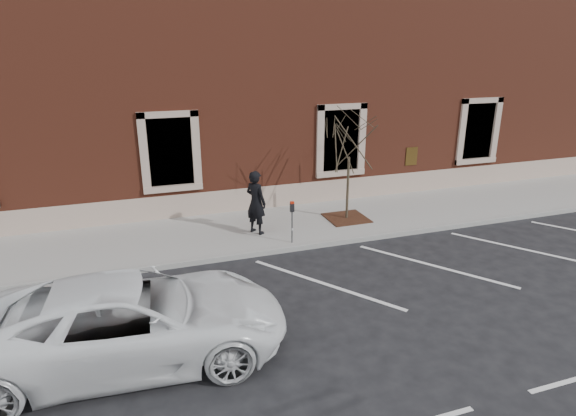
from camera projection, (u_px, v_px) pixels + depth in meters
name	position (u px, v px, depth m)	size (l,w,h in m)	color
ground	(295.00, 250.00, 13.99)	(120.00, 120.00, 0.00)	#28282B
sidewalk_near	(276.00, 227.00, 15.54)	(40.00, 3.50, 0.15)	#999690
curb_near	(295.00, 248.00, 13.92)	(40.00, 0.12, 0.15)	#9E9E99
parking_stripes	(324.00, 284.00, 12.02)	(28.00, 4.40, 0.01)	silver
building_civic	(231.00, 87.00, 19.63)	(40.00, 8.62, 8.00)	maroon
man	(256.00, 202.00, 14.57)	(0.72, 0.47, 1.97)	black
parking_meter	(292.00, 214.00, 13.86)	(0.12, 0.09, 1.27)	#595B60
tree_grate	(346.00, 218.00, 16.08)	(1.32, 1.32, 0.03)	#462716
sapling	(350.00, 139.00, 15.22)	(2.29, 2.29, 3.82)	#3E3225
white_truck	(131.00, 320.00, 8.96)	(2.68, 5.81, 1.61)	white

